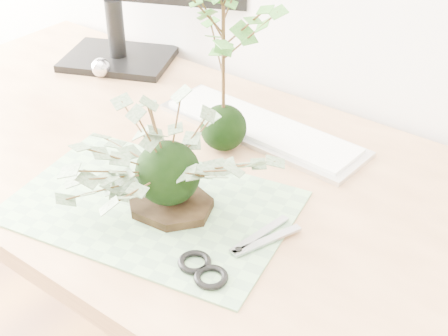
{
  "coord_description": "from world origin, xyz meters",
  "views": [
    {
      "loc": [
        0.48,
        0.51,
        1.37
      ],
      "look_at": [
        0.0,
        1.14,
        0.84
      ],
      "focal_mm": 50.0,
      "sensor_mm": 36.0,
      "label": 1
    }
  ],
  "objects_px": {
    "maple_kokedama": "(223,18)",
    "ivy_kokedama": "(166,147)",
    "keyboard": "(261,128)",
    "desk": "(212,213)"
  },
  "relations": [
    {
      "from": "desk",
      "to": "maple_kokedama",
      "type": "distance_m",
      "value": 0.36
    },
    {
      "from": "ivy_kokedama",
      "to": "keyboard",
      "type": "xyz_separation_m",
      "value": [
        -0.02,
        0.3,
        -0.11
      ]
    },
    {
      "from": "desk",
      "to": "keyboard",
      "type": "bearing_deg",
      "value": 94.83
    },
    {
      "from": "maple_kokedama",
      "to": "keyboard",
      "type": "height_order",
      "value": "maple_kokedama"
    },
    {
      "from": "keyboard",
      "to": "ivy_kokedama",
      "type": "bearing_deg",
      "value": -82.34
    },
    {
      "from": "maple_kokedama",
      "to": "keyboard",
      "type": "xyz_separation_m",
      "value": [
        0.02,
        0.09,
        -0.25
      ]
    },
    {
      "from": "desk",
      "to": "ivy_kokedama",
      "type": "distance_m",
      "value": 0.24
    },
    {
      "from": "maple_kokedama",
      "to": "ivy_kokedama",
      "type": "bearing_deg",
      "value": -77.26
    },
    {
      "from": "desk",
      "to": "ivy_kokedama",
      "type": "relative_size",
      "value": 4.97
    },
    {
      "from": "ivy_kokedama",
      "to": "keyboard",
      "type": "height_order",
      "value": "ivy_kokedama"
    }
  ]
}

